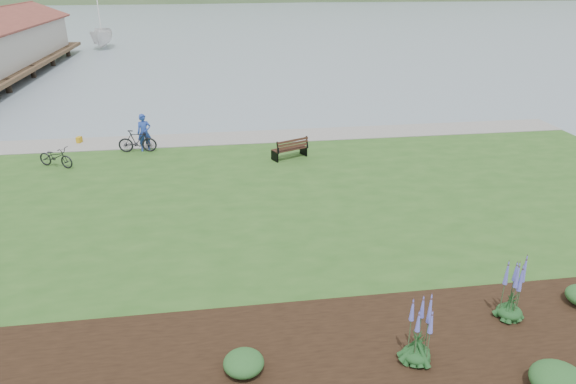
% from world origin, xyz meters
% --- Properties ---
extents(ground, '(600.00, 600.00, 0.00)m').
position_xyz_m(ground, '(0.00, 0.00, 0.00)').
color(ground, slate).
rests_on(ground, ground).
extents(lawn, '(34.00, 20.00, 0.40)m').
position_xyz_m(lawn, '(0.00, -2.00, 0.20)').
color(lawn, '#29521D').
rests_on(lawn, ground).
extents(shoreline_path, '(34.00, 2.20, 0.03)m').
position_xyz_m(shoreline_path, '(0.00, 6.90, 0.42)').
color(shoreline_path, gray).
rests_on(shoreline_path, lawn).
extents(garden_bed, '(24.00, 4.40, 0.04)m').
position_xyz_m(garden_bed, '(3.00, -9.80, 0.42)').
color(garden_bed, black).
rests_on(garden_bed, lawn).
extents(park_bench, '(1.73, 1.25, 1.00)m').
position_xyz_m(park_bench, '(1.80, 3.39, 0.90)').
color(park_bench, black).
rests_on(park_bench, lawn).
extents(person, '(0.84, 0.64, 2.08)m').
position_xyz_m(person, '(-4.84, 5.52, 1.44)').
color(person, '#213D9B').
rests_on(person, lawn).
extents(bicycle_a, '(1.34, 1.82, 0.91)m').
position_xyz_m(bicycle_a, '(-8.46, 3.82, 0.85)').
color(bicycle_a, black).
rests_on(bicycle_a, lawn).
extents(bicycle_b, '(0.67, 1.82, 1.07)m').
position_xyz_m(bicycle_b, '(-5.18, 5.36, 0.94)').
color(bicycle_b, black).
rests_on(bicycle_b, lawn).
extents(sailboat, '(10.35, 10.53, 26.54)m').
position_xyz_m(sailboat, '(-13.98, 46.01, 0.00)').
color(sailboat, silver).
rests_on(sailboat, ground).
extents(pannier, '(0.28, 0.34, 0.32)m').
position_xyz_m(pannier, '(-8.25, 7.20, 0.56)').
color(pannier, '#B98E15').
rests_on(pannier, lawn).
extents(echium_0, '(0.62, 0.62, 1.75)m').
position_xyz_m(echium_0, '(2.52, -10.12, 1.17)').
color(echium_0, '#163D1C').
rests_on(echium_0, garden_bed).
extents(echium_1, '(0.62, 0.62, 1.83)m').
position_xyz_m(echium_1, '(5.33, -9.00, 1.21)').
color(echium_1, '#163D1C').
rests_on(echium_1, garden_bed).
extents(shrub_0, '(0.87, 0.87, 0.44)m').
position_xyz_m(shrub_0, '(-1.21, -9.92, 0.66)').
color(shrub_0, '#1E4C21').
rests_on(shrub_0, garden_bed).
extents(shrub_1, '(1.13, 1.13, 0.56)m').
position_xyz_m(shrub_1, '(4.98, -11.42, 0.72)').
color(shrub_1, '#1E4C21').
rests_on(shrub_1, garden_bed).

